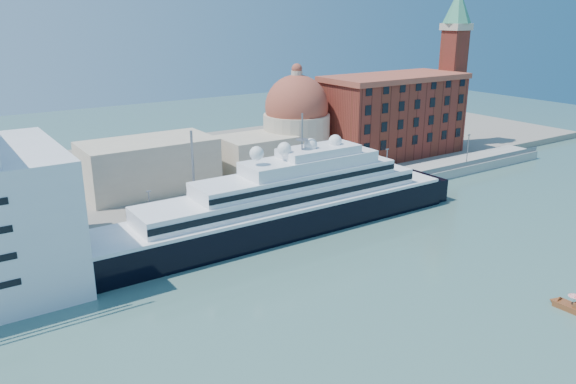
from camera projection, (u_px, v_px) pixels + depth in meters
ground at (381, 265)px, 98.17m from camera, size 400.00×400.00×0.00m
quay at (277, 205)px, 124.67m from camera, size 180.00×10.00×2.50m
land at (197, 166)px, 157.16m from camera, size 260.00×72.00×2.00m
quay_fence at (288, 203)px, 120.54m from camera, size 180.00×0.10×1.20m
superyacht at (265, 213)px, 109.74m from camera, size 91.76×12.72×27.42m
service_barge at (1, 305)px, 82.95m from camera, size 14.27×7.72×3.05m
warehouse at (393, 115)px, 162.67m from camera, size 43.00×19.00×23.25m
campanile at (454, 58)px, 170.83m from camera, size 8.40×8.40×47.00m
church at (247, 140)px, 143.86m from camera, size 66.00×18.00×25.50m
lamp_posts at (228, 179)px, 113.95m from camera, size 120.80×2.40×18.00m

